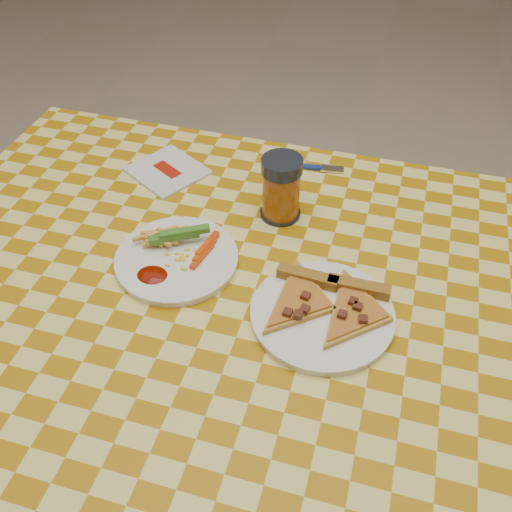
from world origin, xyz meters
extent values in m
plane|color=beige|center=(0.00, 0.00, 0.00)|extent=(8.00, 8.00, 0.00)
cylinder|color=silver|center=(-0.54, 0.34, 0.35)|extent=(0.06, 0.06, 0.71)
cube|color=brown|center=(0.00, 0.00, 0.73)|extent=(1.20, 0.80, 0.04)
cylinder|color=white|center=(-0.15, 0.02, 0.76)|extent=(0.24, 0.24, 0.01)
cylinder|color=white|center=(0.12, -0.03, 0.76)|extent=(0.28, 0.28, 0.01)
cube|color=#15560D|center=(-0.15, 0.05, 0.79)|extent=(0.09, 0.07, 0.02)
cube|color=#DC4109|center=(-0.10, 0.05, 0.78)|extent=(0.06, 0.07, 0.01)
ellipsoid|color=#6A0F02|center=(-0.17, -0.03, 0.77)|extent=(0.05, 0.05, 0.01)
cube|color=#AB7D26|center=(0.08, 0.03, 0.78)|extent=(0.10, 0.03, 0.02)
cube|color=#AB7D26|center=(0.17, 0.03, 0.78)|extent=(0.10, 0.02, 0.02)
cylinder|color=black|center=(-0.01, 0.20, 0.76)|extent=(0.08, 0.08, 0.01)
cylinder|color=#964A10|center=(-0.01, 0.20, 0.81)|extent=(0.07, 0.07, 0.10)
cylinder|color=black|center=(-0.01, 0.20, 0.87)|extent=(0.08, 0.08, 0.03)
cube|color=silver|center=(-0.27, 0.27, 0.76)|extent=(0.19, 0.18, 0.01)
cube|color=#A31A09|center=(-0.27, 0.27, 0.76)|extent=(0.07, 0.06, 0.00)
cube|color=navy|center=(-0.01, 0.36, 0.76)|extent=(0.11, 0.03, 0.01)
cube|color=silver|center=(0.06, 0.37, 0.76)|extent=(0.05, 0.03, 0.00)
camera|label=1|loc=(0.18, -0.62, 1.45)|focal=40.00mm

